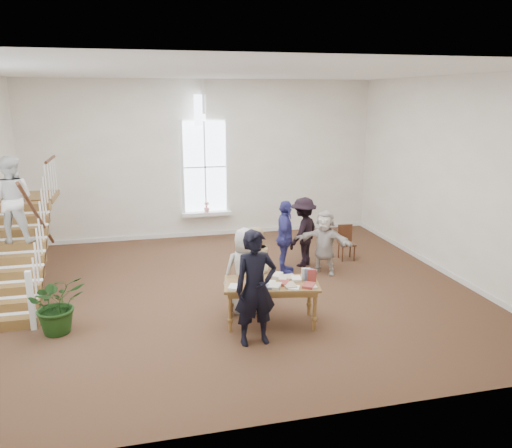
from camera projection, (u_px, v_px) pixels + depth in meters
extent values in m
plane|color=#412E19|center=(236.00, 290.00, 10.69)|extent=(10.00, 10.00, 0.00)
plane|color=beige|center=(205.00, 160.00, 14.36)|extent=(10.00, 0.00, 10.00)
plane|color=beige|center=(307.00, 254.00, 5.89)|extent=(10.00, 0.00, 10.00)
plane|color=beige|center=(452.00, 178.00, 11.25)|extent=(0.00, 9.00, 9.00)
plane|color=white|center=(233.00, 71.00, 9.56)|extent=(10.00, 10.00, 0.00)
cube|color=white|center=(207.00, 214.00, 14.58)|extent=(1.45, 0.28, 0.10)
plane|color=white|center=(205.00, 167.00, 14.35)|extent=(2.60, 0.00, 2.60)
plane|color=white|center=(204.00, 110.00, 13.95)|extent=(0.60, 0.60, 0.85)
cube|color=white|center=(207.00, 233.00, 14.88)|extent=(10.00, 0.04, 0.12)
imported|color=pink|center=(207.00, 207.00, 14.50)|extent=(0.17, 0.17, 0.30)
cube|color=brown|center=(6.00, 323.00, 8.93)|extent=(1.10, 0.30, 0.20)
cube|color=brown|center=(9.00, 306.00, 9.16)|extent=(1.10, 0.30, 0.20)
cube|color=brown|center=(11.00, 290.00, 9.40)|extent=(1.10, 0.30, 0.20)
cube|color=brown|center=(13.00, 275.00, 9.63)|extent=(1.10, 0.30, 0.20)
cube|color=brown|center=(16.00, 260.00, 9.86)|extent=(1.10, 0.30, 0.20)
cube|color=brown|center=(18.00, 246.00, 10.09)|extent=(1.10, 0.30, 0.20)
cube|color=brown|center=(20.00, 233.00, 10.33)|extent=(1.10, 0.30, 0.20)
cube|color=brown|center=(22.00, 220.00, 10.56)|extent=(1.10, 0.30, 0.20)
cube|color=brown|center=(23.00, 208.00, 10.79)|extent=(1.10, 0.30, 0.20)
cube|color=brown|center=(31.00, 198.00, 11.63)|extent=(1.10, 1.20, 0.12)
cube|color=white|center=(31.00, 301.00, 8.79)|extent=(0.10, 0.10, 1.10)
cylinder|color=#3C2210|center=(38.00, 217.00, 9.76)|extent=(0.07, 2.74, 1.86)
imported|color=silver|center=(12.00, 199.00, 9.85)|extent=(0.94, 0.79, 1.72)
cube|color=brown|center=(271.00, 284.00, 8.98)|extent=(1.82, 1.15, 0.05)
cube|color=brown|center=(271.00, 288.00, 9.00)|extent=(1.68, 1.01, 0.10)
cylinder|color=brown|center=(230.00, 313.00, 8.74)|extent=(0.07, 0.07, 0.74)
cylinder|color=brown|center=(315.00, 311.00, 8.80)|extent=(0.07, 0.07, 0.74)
cylinder|color=brown|center=(231.00, 298.00, 9.36)|extent=(0.07, 0.07, 0.74)
cylinder|color=brown|center=(309.00, 297.00, 9.42)|extent=(0.07, 0.07, 0.74)
cube|color=silver|center=(296.00, 279.00, 9.10)|extent=(0.21, 0.27, 0.04)
cube|color=beige|center=(275.00, 286.00, 8.74)|extent=(0.31, 0.33, 0.05)
cube|color=tan|center=(289.00, 277.00, 9.20)|extent=(0.25, 0.28, 0.03)
cube|color=silver|center=(278.00, 275.00, 9.26)|extent=(0.27, 0.31, 0.05)
cube|color=#4C5972|center=(252.00, 281.00, 8.99)|extent=(0.29, 0.29, 0.03)
cube|color=maroon|center=(284.00, 282.00, 8.91)|extent=(0.28, 0.33, 0.05)
cube|color=white|center=(235.00, 287.00, 8.71)|extent=(0.30, 0.33, 0.04)
cube|color=#BFB299|center=(283.00, 278.00, 9.10)|extent=(0.21, 0.30, 0.06)
cube|color=silver|center=(271.00, 283.00, 8.88)|extent=(0.20, 0.22, 0.05)
cube|color=beige|center=(311.00, 286.00, 8.79)|extent=(0.19, 0.29, 0.03)
cube|color=tan|center=(289.00, 285.00, 8.79)|extent=(0.20, 0.29, 0.04)
cube|color=silver|center=(285.00, 282.00, 8.95)|extent=(0.23, 0.27, 0.04)
cube|color=#4C5972|center=(272.00, 287.00, 8.72)|extent=(0.28, 0.25, 0.04)
cube|color=maroon|center=(309.00, 285.00, 8.78)|extent=(0.31, 0.33, 0.05)
cube|color=white|center=(294.00, 288.00, 8.70)|extent=(0.26, 0.27, 0.02)
imported|color=black|center=(255.00, 288.00, 8.21)|extent=(0.75, 0.52, 1.96)
imported|color=#BCB7AE|center=(245.00, 271.00, 9.45)|extent=(0.82, 0.55, 1.67)
imported|color=beige|center=(255.00, 264.00, 10.00)|extent=(0.84, 0.70, 1.55)
imported|color=navy|center=(285.00, 238.00, 11.50)|extent=(0.76, 1.10, 1.74)
imported|color=black|center=(303.00, 232.00, 12.06)|extent=(1.22, 1.22, 1.70)
imported|color=beige|center=(325.00, 242.00, 11.54)|extent=(1.36, 1.25, 1.51)
imported|color=#173811|center=(57.00, 304.00, 8.70)|extent=(1.18, 1.10, 1.06)
cube|color=#3C2210|center=(347.00, 244.00, 12.62)|extent=(0.41, 0.41, 0.05)
cube|color=#3C2210|center=(345.00, 233.00, 12.72)|extent=(0.38, 0.06, 0.45)
cylinder|color=#3C2210|center=(343.00, 254.00, 12.50)|extent=(0.04, 0.04, 0.40)
cylinder|color=#3C2210|center=(354.00, 253.00, 12.55)|extent=(0.04, 0.04, 0.40)
cylinder|color=#3C2210|center=(339.00, 250.00, 12.79)|extent=(0.04, 0.04, 0.40)
cylinder|color=#3C2210|center=(350.00, 250.00, 12.84)|extent=(0.04, 0.04, 0.40)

